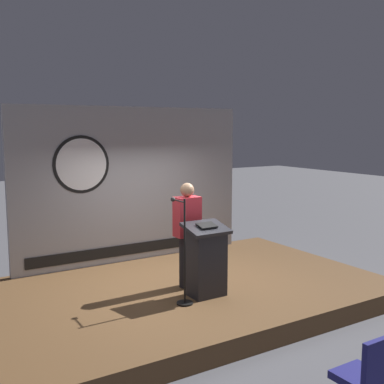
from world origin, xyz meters
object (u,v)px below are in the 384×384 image
at_px(speaker_person, 187,234).
at_px(microphone_stand, 183,267).
at_px(podium, 206,260).
at_px(audience_chair_left, 368,373).

xyz_separation_m(speaker_person, microphone_stand, (-0.42, -0.59, -0.32)).
distance_m(podium, audience_chair_left, 3.08).
distance_m(speaker_person, audience_chair_left, 3.60).
xyz_separation_m(podium, microphone_stand, (-0.46, -0.11, -0.01)).
xyz_separation_m(speaker_person, audience_chair_left, (-0.12, -3.54, -0.66)).
bearing_deg(podium, microphone_stand, -167.14).
bearing_deg(podium, audience_chair_left, -92.89).
distance_m(podium, microphone_stand, 0.47).
bearing_deg(microphone_stand, podium, 12.86).
xyz_separation_m(podium, audience_chair_left, (-0.15, -3.06, -0.35)).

